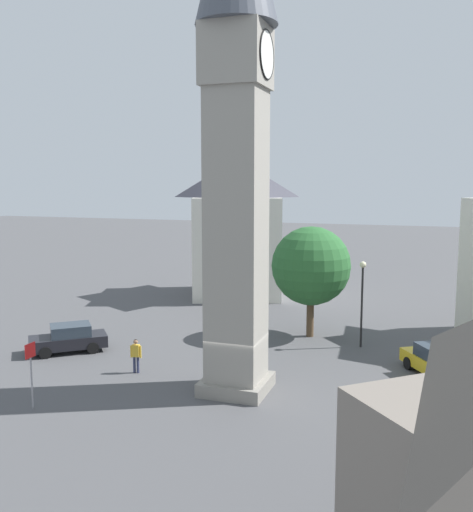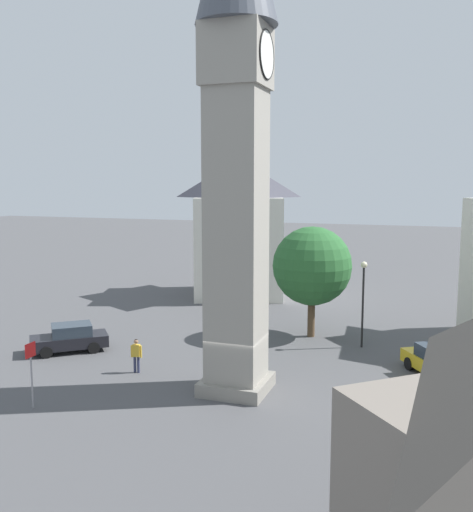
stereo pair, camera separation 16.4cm
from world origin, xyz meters
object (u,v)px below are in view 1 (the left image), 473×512
Objects in this scene: car_red_corner at (438,361)px; road_sign at (31,365)px; lamp_post at (362,290)px; pedestrian at (136,353)px; clock_tower at (236,82)px; tree at (311,266)px; building_terrace_right at (237,226)px; car_silver_kerb at (69,338)px.

car_red_corner is 18.51m from road_sign.
lamp_post reaches higher than car_red_corner.
pedestrian is 0.34× the size of lamp_post.
clock_tower is 16.03m from car_red_corner.
tree is (9.89, -1.30, -9.12)m from clock_tower.
car_red_corner is at bearing -132.94° from lamp_post.
lamp_post is at bearing 47.06° from car_red_corner.
clock_tower reaches higher than building_terrace_right.
clock_tower reaches higher than lamp_post.
road_sign is at bearing 121.15° from car_red_corner.
road_sign reaches higher than car_red_corner.
pedestrian is 0.25× the size of tree.
building_terrace_right reaches higher than car_red_corner.
lamp_post is at bearing -135.68° from building_terrace_right.
car_silver_kerb is at bearing 70.70° from pedestrian.
tree is at bearing -58.04° from car_silver_kerb.
clock_tower is 5.21× the size of car_red_corner.
car_red_corner is 1.57× the size of road_sign.
car_silver_kerb and car_red_corner have the same top height.
car_red_corner is (2.40, -19.15, 0.00)m from car_silver_kerb.
tree is (9.25, -6.73, 3.30)m from pedestrian.
lamp_post is (-11.76, -11.48, -2.38)m from building_terrace_right.
tree reaches higher than car_red_corner.
lamp_post is at bearing -51.11° from pedestrian.
building_terrace_right reaches higher than lamp_post.
pedestrian is 11.90m from tree.
clock_tower is 14.05m from lamp_post.
tree is 3.57m from lamp_post.
clock_tower is at bearing -57.10° from road_sign.
car_silver_kerb is at bearing 97.14° from car_red_corner.
clock_tower reaches higher than road_sign.
car_red_corner is 22.52m from building_terrace_right.
lamp_post is 17.83m from road_sign.
clock_tower is 4.67× the size of lamp_post.
lamp_post is at bearing -27.41° from clock_tower.
building_terrace_right is at bearing 45.01° from car_red_corner.
tree is 2.39× the size of road_sign.
car_red_corner is 0.90× the size of lamp_post.
building_terrace_right is at bearing 4.55° from pedestrian.
building_terrace_right is (10.50, 8.30, 1.36)m from tree.
car_red_corner is at bearing -60.39° from clock_tower.
tree is at bearing -36.04° from pedestrian.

